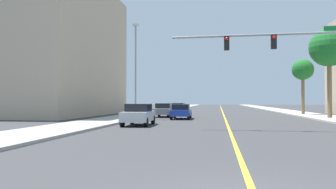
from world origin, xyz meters
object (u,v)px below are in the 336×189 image
(palm_mid, at_px, (329,48))
(car_gray, at_px, (164,110))
(palm_far, at_px, (303,71))
(car_silver, at_px, (139,114))
(car_blue, at_px, (181,111))
(street_lamp, at_px, (136,66))
(traffic_signal_mast, at_px, (307,51))
(car_white, at_px, (178,108))

(palm_mid, height_order, car_gray, palm_mid)
(palm_far, xyz_separation_m, car_silver, (-15.61, -17.90, -4.60))
(palm_mid, bearing_deg, car_blue, -172.75)
(palm_mid, xyz_separation_m, car_blue, (-13.90, -1.77, -6.00))
(street_lamp, height_order, palm_mid, street_lamp)
(car_silver, relative_size, car_gray, 0.91)
(traffic_signal_mast, relative_size, car_gray, 2.81)
(street_lamp, xyz_separation_m, car_silver, (2.23, -7.36, -4.29))
(car_blue, bearing_deg, street_lamp, -170.61)
(car_white, bearing_deg, car_blue, 99.75)
(palm_far, xyz_separation_m, car_gray, (-15.87, -6.24, -4.62))
(car_gray, relative_size, car_white, 0.94)
(palm_mid, distance_m, car_silver, 19.75)
(palm_mid, bearing_deg, car_silver, -147.99)
(palm_mid, xyz_separation_m, car_white, (-15.95, 11.51, -5.99))
(car_white, bearing_deg, palm_far, 168.04)
(street_lamp, relative_size, car_white, 1.99)
(street_lamp, bearing_deg, palm_far, 30.58)
(car_silver, distance_m, car_white, 21.49)
(palm_far, relative_size, car_white, 1.46)
(car_blue, relative_size, car_white, 0.92)
(car_silver, bearing_deg, car_gray, -90.87)
(street_lamp, xyz_separation_m, car_gray, (1.98, 4.30, -4.31))
(palm_far, relative_size, car_blue, 1.59)
(street_lamp, xyz_separation_m, palm_mid, (18.20, 2.62, 1.66))
(car_blue, xyz_separation_m, car_gray, (-2.31, 3.44, 0.03))
(traffic_signal_mast, xyz_separation_m, palm_mid, (5.25, 12.11, 2.09))
(street_lamp, height_order, car_blue, street_lamp)
(car_blue, bearing_deg, car_gray, 122.04)
(street_lamp, xyz_separation_m, palm_far, (17.84, 10.54, 0.31))
(car_blue, bearing_deg, traffic_signal_mast, -51.95)
(street_lamp, bearing_deg, car_silver, -73.14)
(street_lamp, height_order, car_silver, street_lamp)
(palm_mid, height_order, car_white, palm_mid)
(car_gray, distance_m, car_white, 9.83)
(car_gray, bearing_deg, palm_mid, 174.02)
(palm_mid, xyz_separation_m, car_silver, (-15.97, -9.98, -5.95))
(palm_far, bearing_deg, car_gray, -158.52)
(street_lamp, height_order, car_white, street_lamp)
(car_silver, bearing_deg, traffic_signal_mast, 166.64)
(palm_far, distance_m, car_white, 16.66)
(palm_mid, height_order, palm_far, palm_mid)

